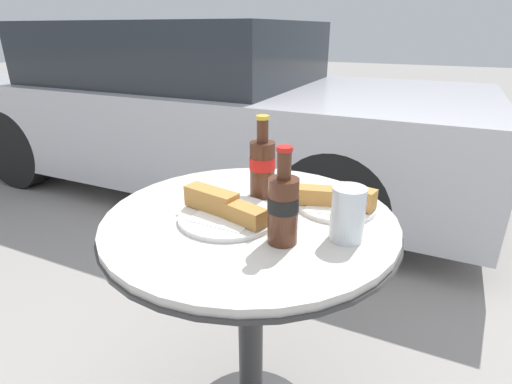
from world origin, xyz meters
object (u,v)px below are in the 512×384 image
(cola_bottle_left, at_px, (283,206))
(lunch_plate_near, at_px, (226,211))
(bistro_table, at_px, (250,276))
(lunch_plate_far, at_px, (337,201))
(parked_car, at_px, (199,109))
(drinking_glass, at_px, (347,216))
(cola_bottle_right, at_px, (262,166))

(cola_bottle_left, distance_m, lunch_plate_near, 0.19)
(bistro_table, bearing_deg, cola_bottle_left, -36.47)
(lunch_plate_far, bearing_deg, parked_car, 131.55)
(bistro_table, relative_size, drinking_glass, 6.15)
(parked_car, bearing_deg, lunch_plate_far, -48.45)
(cola_bottle_left, relative_size, lunch_plate_near, 0.87)
(cola_bottle_right, xyz_separation_m, lunch_plate_near, (-0.02, -0.18, -0.07))
(bistro_table, relative_size, lunch_plate_near, 3.05)
(bistro_table, relative_size, lunch_plate_far, 3.66)
(bistro_table, xyz_separation_m, lunch_plate_far, (0.19, 0.13, 0.20))
(drinking_glass, height_order, lunch_plate_near, drinking_glass)
(lunch_plate_near, relative_size, parked_car, 0.06)
(bistro_table, bearing_deg, cola_bottle_right, 100.65)
(cola_bottle_left, bearing_deg, drinking_glass, 30.26)
(bistro_table, height_order, cola_bottle_left, cola_bottle_left)
(parked_car, bearing_deg, drinking_glass, -49.71)
(cola_bottle_right, distance_m, drinking_glass, 0.32)
(lunch_plate_near, xyz_separation_m, parked_car, (-1.35, 1.97, -0.19))
(cola_bottle_right, height_order, drinking_glass, cola_bottle_right)
(drinking_glass, bearing_deg, parked_car, 130.29)
(drinking_glass, bearing_deg, lunch_plate_near, -175.30)
(drinking_glass, xyz_separation_m, lunch_plate_far, (-0.06, 0.15, -0.04))
(cola_bottle_left, xyz_separation_m, parked_car, (-1.52, 2.02, -0.25))
(cola_bottle_right, distance_m, parked_car, 2.27)
(cola_bottle_left, relative_size, cola_bottle_right, 0.96)
(cola_bottle_right, xyz_separation_m, drinking_glass, (0.27, -0.15, -0.03))
(bistro_table, height_order, lunch_plate_near, lunch_plate_near)
(cola_bottle_right, bearing_deg, lunch_plate_far, 0.63)
(cola_bottle_left, relative_size, lunch_plate_far, 1.05)
(drinking_glass, bearing_deg, cola_bottle_right, 151.21)
(cola_bottle_left, distance_m, parked_car, 2.54)
(lunch_plate_near, bearing_deg, parked_car, 124.50)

